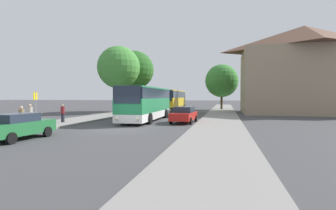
% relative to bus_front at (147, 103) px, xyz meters
% --- Properties ---
extents(ground_plane, '(300.00, 300.00, 0.00)m').
position_rel_bus_front_xyz_m(ground_plane, '(0.36, -7.71, -1.80)').
color(ground_plane, '#424244').
rests_on(ground_plane, ground).
extents(sidewalk_left, '(4.00, 120.00, 0.15)m').
position_rel_bus_front_xyz_m(sidewalk_left, '(-6.64, -7.71, -1.72)').
color(sidewalk_left, gray).
rests_on(sidewalk_left, ground_plane).
extents(sidewalk_right, '(4.00, 120.00, 0.15)m').
position_rel_bus_front_xyz_m(sidewalk_right, '(7.36, -7.71, -1.72)').
color(sidewalk_right, gray).
rests_on(sidewalk_right, ground_plane).
extents(building_right_background, '(16.80, 11.59, 12.56)m').
position_rel_bus_front_xyz_m(building_right_background, '(18.79, 15.13, 4.48)').
color(building_right_background, gray).
rests_on(building_right_background, ground_plane).
extents(bus_front, '(2.97, 11.83, 3.36)m').
position_rel_bus_front_xyz_m(bus_front, '(0.00, 0.00, 0.00)').
color(bus_front, silver).
rests_on(bus_front, ground_plane).
extents(bus_middle, '(2.81, 10.93, 3.36)m').
position_rel_bus_front_xyz_m(bus_middle, '(-0.12, 13.41, -0.00)').
color(bus_middle, '#2D2D2D').
rests_on(bus_middle, ground_plane).
extents(parked_car_left_curb, '(2.09, 4.34, 1.50)m').
position_rel_bus_front_xyz_m(parked_car_left_curb, '(-3.68, -13.04, -1.01)').
color(parked_car_left_curb, '#236B38').
rests_on(parked_car_left_curb, ground_plane).
extents(parked_car_right_near, '(2.18, 4.61, 1.51)m').
position_rel_bus_front_xyz_m(parked_car_right_near, '(4.10, -1.47, -1.01)').
color(parked_car_right_near, red).
rests_on(parked_car_right_near, ground_plane).
extents(bus_stop_sign, '(0.08, 0.45, 2.69)m').
position_rel_bus_front_xyz_m(bus_stop_sign, '(-7.00, -7.50, 0.02)').
color(bus_stop_sign, gray).
rests_on(bus_stop_sign, sidewalk_left).
extents(pedestrian_waiting_near, '(0.36, 0.36, 1.68)m').
position_rel_bus_front_xyz_m(pedestrian_waiting_near, '(-5.40, -10.80, -0.81)').
color(pedestrian_waiting_near, '#23232D').
rests_on(pedestrian_waiting_near, sidewalk_left).
extents(pedestrian_waiting_far, '(0.36, 0.36, 1.74)m').
position_rel_bus_front_xyz_m(pedestrian_waiting_far, '(-6.91, -8.22, -0.77)').
color(pedestrian_waiting_far, '#23232D').
rests_on(pedestrian_waiting_far, sidewalk_left).
extents(pedestrian_walking_back, '(0.36, 0.36, 1.61)m').
position_rel_bus_front_xyz_m(pedestrian_walking_back, '(-6.44, -4.75, -0.84)').
color(pedestrian_walking_back, '#23232D').
rests_on(pedestrian_walking_back, sidewalk_left).
extents(tree_left_near, '(6.21, 6.21, 9.69)m').
position_rel_bus_front_xyz_m(tree_left_near, '(-7.43, 10.33, 4.92)').
color(tree_left_near, '#513D23').
rests_on(tree_left_near, sidewalk_left).
extents(tree_left_far, '(6.29, 6.29, 9.84)m').
position_rel_bus_front_xyz_m(tree_left_far, '(-6.79, 15.45, 5.04)').
color(tree_left_far, '#513D23').
rests_on(tree_left_far, sidewalk_left).
extents(tree_right_near, '(5.99, 5.99, 8.18)m').
position_rel_bus_front_xyz_m(tree_right_near, '(7.19, 23.11, 3.53)').
color(tree_right_near, '#47331E').
rests_on(tree_right_near, sidewalk_right).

